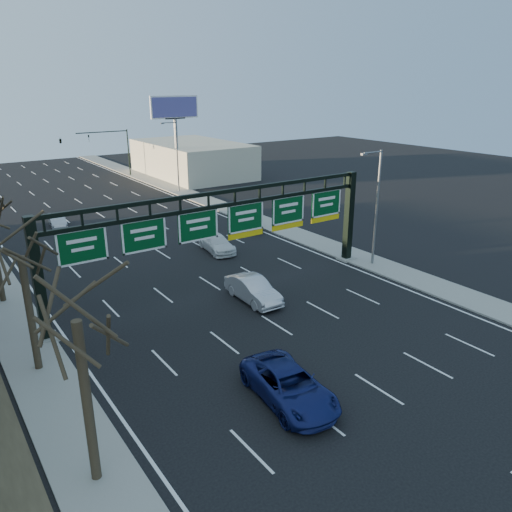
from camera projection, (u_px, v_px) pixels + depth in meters
ground at (298, 338)px, 28.29m from camera, size 160.00×160.00×0.00m
sidewalk_right at (270, 224)px, 50.66m from camera, size 3.00×120.00×0.12m
lane_markings at (153, 248)px, 43.76m from camera, size 21.60×120.00×0.01m
sign_gantry at (225, 228)px, 33.03m from camera, size 24.60×1.20×7.20m
building_right_distant at (192, 159)px, 76.95m from camera, size 12.00×20.00×5.00m
tree_near at (72, 292)px, 15.80m from camera, size 3.60×3.60×8.86m
tree_gantry at (17, 235)px, 22.89m from camera, size 3.60×3.60×8.48m
streetlight_near at (376, 202)px, 37.99m from camera, size 2.15×0.22×9.00m
streetlight_far at (176, 153)px, 64.29m from camera, size 2.15×0.22×9.00m
billboard_right at (175, 118)px, 68.20m from camera, size 7.00×0.50×12.00m
traffic_signal_mast at (87, 142)px, 72.09m from camera, size 10.16×0.54×7.00m
car_blue_suv at (289, 386)px, 22.54m from camera, size 3.22×5.89×1.56m
car_silver_sedan at (253, 290)px, 32.90m from camera, size 1.81×4.87×1.59m
car_white_wagon at (217, 243)px, 42.69m from camera, size 2.57×5.04×1.40m
car_grey_far at (249, 223)px, 48.94m from camera, size 2.39×4.26×1.37m
car_silver_distant at (57, 220)px, 49.77m from camera, size 1.92×4.20×1.34m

